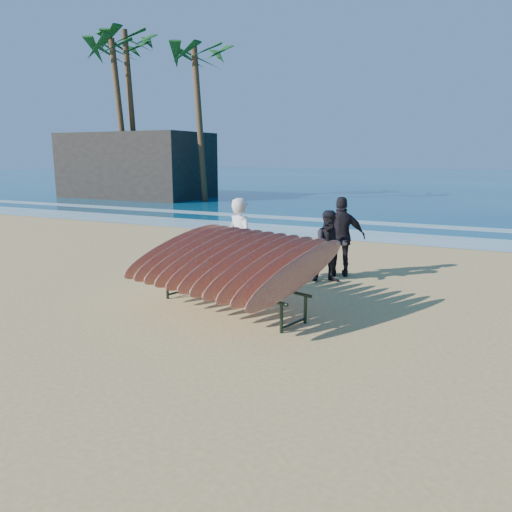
{
  "coord_description": "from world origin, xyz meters",
  "views": [
    {
      "loc": [
        4.09,
        -7.62,
        2.85
      ],
      "look_at": [
        0.0,
        0.8,
        0.95
      ],
      "focal_mm": 35.0,
      "sensor_mm": 36.0,
      "label": 1
    }
  ],
  "objects_px": {
    "palm_mid": "(198,57)",
    "building": "(136,165)",
    "person_dark_a": "(330,247)",
    "palm_left": "(117,52)",
    "person_white": "(241,242)",
    "person_dark_b": "(341,237)",
    "surfboard_rack": "(230,261)",
    "palm_right": "(128,44)"
  },
  "relations": [
    {
      "from": "palm_mid",
      "to": "person_dark_a",
      "type": "bearing_deg",
      "value": -49.66
    },
    {
      "from": "person_dark_a",
      "to": "person_dark_b",
      "type": "distance_m",
      "value": 0.69
    },
    {
      "from": "person_dark_a",
      "to": "palm_left",
      "type": "relative_size",
      "value": 0.16
    },
    {
      "from": "person_white",
      "to": "person_dark_b",
      "type": "distance_m",
      "value": 2.5
    },
    {
      "from": "palm_left",
      "to": "surfboard_rack",
      "type": "bearing_deg",
      "value": -45.17
    },
    {
      "from": "person_white",
      "to": "building",
      "type": "relative_size",
      "value": 0.2
    },
    {
      "from": "person_white",
      "to": "person_dark_a",
      "type": "xyz_separation_m",
      "value": [
        1.69,
        1.12,
        -0.15
      ]
    },
    {
      "from": "palm_mid",
      "to": "building",
      "type": "bearing_deg",
      "value": 168.1
    },
    {
      "from": "person_white",
      "to": "palm_right",
      "type": "xyz_separation_m",
      "value": [
        -16.66,
        16.75,
        8.67
      ]
    },
    {
      "from": "person_white",
      "to": "palm_left",
      "type": "relative_size",
      "value": 0.19
    },
    {
      "from": "person_dark_b",
      "to": "palm_right",
      "type": "bearing_deg",
      "value": -58.85
    },
    {
      "from": "person_white",
      "to": "person_dark_a",
      "type": "bearing_deg",
      "value": -121.76
    },
    {
      "from": "person_white",
      "to": "palm_left",
      "type": "height_order",
      "value": "palm_left"
    },
    {
      "from": "building",
      "to": "palm_mid",
      "type": "xyz_separation_m",
      "value": [
        5.9,
        -1.24,
        6.28
      ]
    },
    {
      "from": "surfboard_rack",
      "to": "palm_right",
      "type": "relative_size",
      "value": 0.36
    },
    {
      "from": "person_dark_a",
      "to": "palm_mid",
      "type": "height_order",
      "value": "palm_mid"
    },
    {
      "from": "building",
      "to": "person_white",
      "type": "bearing_deg",
      "value": -45.78
    },
    {
      "from": "building",
      "to": "person_dark_a",
      "type": "bearing_deg",
      "value": -41.27
    },
    {
      "from": "person_dark_a",
      "to": "palm_left",
      "type": "distance_m",
      "value": 25.32
    },
    {
      "from": "person_dark_b",
      "to": "palm_right",
      "type": "height_order",
      "value": "palm_right"
    },
    {
      "from": "palm_left",
      "to": "palm_mid",
      "type": "xyz_separation_m",
      "value": [
        5.56,
        0.51,
        -0.64
      ]
    },
    {
      "from": "person_white",
      "to": "person_dark_a",
      "type": "relative_size",
      "value": 1.19
    },
    {
      "from": "person_dark_a",
      "to": "palm_left",
      "type": "xyz_separation_m",
      "value": [
        -18.69,
        14.95,
        8.24
      ]
    },
    {
      "from": "person_white",
      "to": "palm_mid",
      "type": "bearing_deg",
      "value": -30.56
    },
    {
      "from": "building",
      "to": "palm_left",
      "type": "relative_size",
      "value": 0.97
    },
    {
      "from": "palm_left",
      "to": "palm_mid",
      "type": "distance_m",
      "value": 5.62
    },
    {
      "from": "person_white",
      "to": "person_dark_b",
      "type": "xyz_separation_m",
      "value": [
        1.75,
        1.79,
        -0.02
      ]
    },
    {
      "from": "person_dark_b",
      "to": "building",
      "type": "relative_size",
      "value": 0.2
    },
    {
      "from": "surfboard_rack",
      "to": "palm_left",
      "type": "distance_m",
      "value": 26.37
    },
    {
      "from": "surfboard_rack",
      "to": "person_dark_b",
      "type": "distance_m",
      "value": 3.67
    },
    {
      "from": "person_dark_b",
      "to": "palm_left",
      "type": "xyz_separation_m",
      "value": [
        -18.75,
        14.28,
        8.11
      ]
    },
    {
      "from": "surfboard_rack",
      "to": "person_dark_a",
      "type": "relative_size",
      "value": 2.31
    },
    {
      "from": "person_dark_a",
      "to": "palm_left",
      "type": "bearing_deg",
      "value": 109.65
    },
    {
      "from": "palm_mid",
      "to": "palm_left",
      "type": "bearing_deg",
      "value": -174.77
    },
    {
      "from": "person_dark_a",
      "to": "surfboard_rack",
      "type": "bearing_deg",
      "value": -141.16
    },
    {
      "from": "person_dark_b",
      "to": "surfboard_rack",
      "type": "bearing_deg",
      "value": 53.38
    },
    {
      "from": "palm_left",
      "to": "building",
      "type": "bearing_deg",
      "value": 101.09
    },
    {
      "from": "person_dark_a",
      "to": "palm_right",
      "type": "distance_m",
      "value": 25.67
    },
    {
      "from": "building",
      "to": "palm_left",
      "type": "height_order",
      "value": "palm_left"
    },
    {
      "from": "palm_right",
      "to": "surfboard_rack",
      "type": "bearing_deg",
      "value": -46.8
    },
    {
      "from": "person_white",
      "to": "palm_right",
      "type": "distance_m",
      "value": 25.16
    },
    {
      "from": "surfboard_rack",
      "to": "person_white",
      "type": "xyz_separation_m",
      "value": [
        -0.69,
        1.72,
        0.03
      ]
    }
  ]
}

